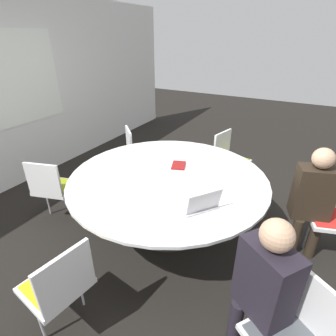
# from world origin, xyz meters

# --- Properties ---
(ground_plane) EXTENTS (16.00, 16.00, 0.00)m
(ground_plane) POSITION_xyz_m (0.00, 0.00, 0.00)
(ground_plane) COLOR black
(wall_back) EXTENTS (8.00, 0.07, 2.70)m
(wall_back) POSITION_xyz_m (0.00, 2.63, 1.35)
(wall_back) COLOR silver
(wall_back) RESTS_ON ground_plane
(conference_table) EXTENTS (2.13, 2.13, 0.75)m
(conference_table) POSITION_xyz_m (0.00, 0.00, 0.64)
(conference_table) COLOR #333333
(conference_table) RESTS_ON ground_plane
(chair_0) EXTENTS (0.60, 0.60, 0.85)m
(chair_0) POSITION_xyz_m (-0.95, -1.42, 0.50)
(chair_0) COLOR white
(chair_0) RESTS_ON ground_plane
(chair_1) EXTENTS (0.53, 0.55, 0.85)m
(chair_1) POSITION_xyz_m (0.58, -1.61, 0.50)
(chair_1) COLOR white
(chair_1) RESTS_ON ground_plane
(chair_2) EXTENTS (0.53, 0.51, 0.85)m
(chair_2) POSITION_xyz_m (1.38, -0.28, 0.50)
(chair_2) COLOR white
(chair_2) RESTS_ON ground_plane
(chair_3) EXTENTS (0.61, 0.61, 0.85)m
(chair_3) POSITION_xyz_m (0.93, 1.06, 0.50)
(chair_3) COLOR white
(chair_3) RESTS_ON ground_plane
(chair_4) EXTENTS (0.53, 0.54, 0.85)m
(chair_4) POSITION_xyz_m (-0.47, 1.33, 0.50)
(chair_4) COLOR white
(chair_4) RESTS_ON ground_plane
(chair_5) EXTENTS (0.50, 0.48, 0.85)m
(chair_5) POSITION_xyz_m (-1.41, 0.13, 0.50)
(chair_5) COLOR white
(chair_5) RESTS_ON ground_plane
(person_0) EXTENTS (0.39, 0.42, 1.20)m
(person_0) POSITION_xyz_m (-0.88, -1.18, 0.70)
(person_0) COLOR #231E28
(person_0) RESTS_ON ground_plane
(person_1) EXTENTS (0.33, 0.41, 1.20)m
(person_1) POSITION_xyz_m (0.43, -1.41, 0.70)
(person_1) COLOR #2D2319
(person_1) RESTS_ON ground_plane
(laptop) EXTENTS (0.41, 0.40, 0.21)m
(laptop) POSITION_xyz_m (-0.39, -0.53, 0.80)
(laptop) COLOR silver
(laptop) RESTS_ON conference_table
(spiral_notebook) EXTENTS (0.25, 0.21, 0.02)m
(spiral_notebook) POSITION_xyz_m (0.28, 0.01, 0.76)
(spiral_notebook) COLOR maroon
(spiral_notebook) RESTS_ON conference_table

